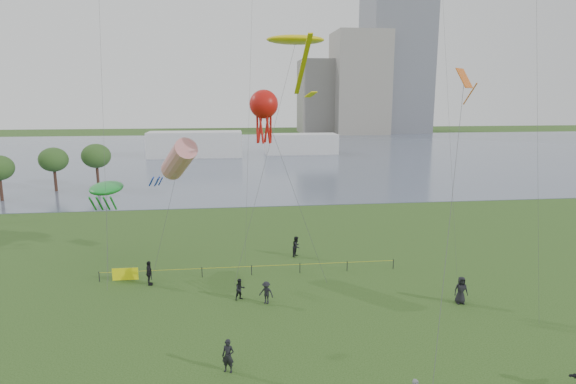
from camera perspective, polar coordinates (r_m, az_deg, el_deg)
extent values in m
plane|color=#203E13|center=(26.42, 2.82, -21.77)|extent=(400.00, 400.00, 0.00)
cube|color=slate|center=(122.70, -5.10, 4.57)|extent=(400.00, 120.00, 0.08)
cube|color=gray|center=(190.49, 8.44, 12.61)|extent=(20.00, 20.00, 38.00)
cube|color=slate|center=(193.15, 3.83, 11.21)|extent=(16.00, 18.00, 28.00)
cube|color=silver|center=(117.63, -10.93, 5.58)|extent=(22.00, 8.00, 6.00)
cube|color=silver|center=(121.70, 1.54, 5.73)|extent=(18.00, 7.00, 5.00)
cylinder|color=#331E17|center=(82.18, -21.61, 1.55)|extent=(0.44, 0.44, 3.15)
ellipsoid|color=#325622|center=(81.70, -21.79, 4.00)|extent=(4.48, 4.48, 3.78)
cylinder|color=#331E17|center=(81.63, -25.84, 1.11)|extent=(0.44, 0.44, 3.03)
ellipsoid|color=#325622|center=(81.16, -26.04, 3.47)|extent=(4.31, 4.31, 3.64)
cylinder|color=#331E17|center=(77.73, -30.86, 0.11)|extent=(0.44, 0.44, 2.88)
cylinder|color=black|center=(41.24, -21.47, -9.32)|extent=(0.07, 0.07, 0.85)
cylinder|color=black|center=(40.41, -15.90, -9.38)|extent=(0.07, 0.07, 0.85)
cylinder|color=black|center=(39.96, -10.16, -9.35)|extent=(0.07, 0.07, 0.85)
cylinder|color=black|center=(39.92, -4.34, -9.22)|extent=(0.07, 0.07, 0.85)
cylinder|color=black|center=(40.27, 1.42, -9.00)|extent=(0.07, 0.07, 0.85)
cylinder|color=black|center=(41.01, 7.02, -8.70)|extent=(0.07, 0.07, 0.85)
cylinder|color=black|center=(42.13, 12.37, -8.34)|extent=(0.07, 0.07, 0.85)
cylinder|color=yellow|center=(39.81, -4.35, -8.78)|extent=(24.00, 0.03, 0.03)
cube|color=#F9F60D|center=(40.73, -18.73, -9.20)|extent=(2.00, 0.04, 1.00)
imported|color=black|center=(35.35, -5.70, -11.41)|extent=(0.95, 0.87, 1.58)
imported|color=black|center=(34.62, -2.59, -11.82)|extent=(1.22, 1.03, 1.63)
imported|color=black|center=(39.16, -16.14, -9.22)|extent=(0.58, 1.17, 1.93)
imported|color=black|center=(36.64, 19.82, -10.88)|extent=(1.02, 0.73, 1.96)
imported|color=black|center=(27.05, -7.11, -18.72)|extent=(0.78, 0.65, 1.83)
imported|color=black|center=(44.10, 1.01, -6.46)|extent=(1.08, 1.15, 1.87)
cylinder|color=#3F3F42|center=(38.91, -2.63, 4.07)|extent=(5.61, 6.11, 19.02)
ellipsoid|color=#DBC40B|center=(42.16, 0.88, 17.60)|extent=(4.90, 3.06, 0.77)
cube|color=#DBC40B|center=(37.81, 1.77, 14.66)|extent=(0.36, 6.98, 4.09)
cube|color=#DBC40B|center=(34.00, 2.73, 11.48)|extent=(0.95, 0.95, 0.42)
cylinder|color=#3F3F42|center=(41.18, -14.24, -2.79)|extent=(2.33, 1.63, 9.23)
cylinder|color=red|center=(40.99, -12.82, 3.78)|extent=(3.76, 5.19, 3.89)
cylinder|color=#1B32BF|center=(40.21, -14.87, 1.23)|extent=(0.60, 1.13, 0.88)
cylinder|color=#1B32BF|center=(40.62, -15.18, 1.32)|extent=(0.60, 1.13, 0.88)
cylinder|color=#1B32BF|center=(40.55, -15.84, 1.26)|extent=(0.60, 1.13, 0.88)
cylinder|color=#1B32BF|center=(40.09, -15.94, 1.15)|extent=(0.60, 1.13, 0.88)
cylinder|color=#1B32BF|center=(39.88, -15.33, 1.13)|extent=(0.60, 1.13, 0.88)
cylinder|color=#3F3F42|center=(41.49, -20.67, -4.90)|extent=(1.14, 6.52, 6.69)
ellipsoid|color=#198A2C|center=(43.96, -20.70, 0.45)|extent=(2.66, 4.79, 0.93)
cylinder|color=#198A2C|center=(42.83, -22.14, -1.29)|extent=(0.16, 1.79, 1.54)
cylinder|color=#198A2C|center=(42.69, -21.43, -1.28)|extent=(0.16, 1.79, 1.54)
cylinder|color=#198A2C|center=(42.55, -20.71, -1.26)|extent=(0.16, 1.79, 1.54)
cylinder|color=#198A2C|center=(42.42, -19.99, -1.25)|extent=(0.16, 1.79, 1.54)
cylinder|color=#3F3F42|center=(36.72, 0.98, -0.47)|extent=(4.76, 1.39, 13.82)
sphere|color=red|center=(36.37, -2.89, 10.36)|extent=(2.14, 2.14, 2.14)
cylinder|color=red|center=(36.48, -2.07, 7.85)|extent=(0.18, 0.54, 2.60)
cylinder|color=red|center=(36.89, -2.52, 7.89)|extent=(0.49, 0.36, 2.61)
cylinder|color=red|center=(36.85, -3.30, 7.88)|extent=(0.49, 0.36, 2.61)
cylinder|color=red|center=(36.41, -3.65, 7.83)|extent=(0.18, 0.54, 2.60)
cylinder|color=red|center=(35.99, -3.21, 7.80)|extent=(0.49, 0.36, 2.61)
cylinder|color=red|center=(36.03, -2.41, 7.81)|extent=(0.49, 0.36, 2.61)
cylinder|color=#3F3F42|center=(28.30, 18.64, -2.88)|extent=(5.86, 10.59, 15.54)
cube|color=#DF5C13|center=(33.55, 20.17, 12.56)|extent=(1.54, 1.54, 1.26)
cylinder|color=#DF5C13|center=(32.73, 20.77, 10.81)|extent=(0.08, 1.58, 1.35)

